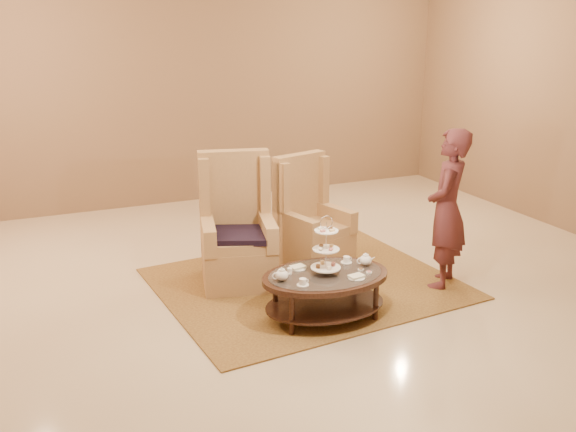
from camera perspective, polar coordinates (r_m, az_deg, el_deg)
name	(u,v)px	position (r m, az deg, el deg)	size (l,w,h in m)	color
ground	(308,304)	(6.24, 1.75, -7.81)	(8.00, 8.00, 0.00)	beige
ceiling	(308,304)	(6.24, 1.75, -7.81)	(8.00, 8.00, 0.02)	white
wall_back	(191,82)	(9.46, -8.66, 11.70)	(8.00, 0.04, 3.50)	#856549
rug	(306,283)	(6.67, 1.59, -6.00)	(3.08, 2.65, 0.02)	olive
tea_table	(325,282)	(5.82, 3.34, -5.86)	(1.21, 0.87, 0.99)	black
armchair_left	(237,239)	(6.62, -4.54, -2.08)	(0.87, 0.89, 1.34)	tan
armchair_right	(309,228)	(7.09, 1.92, -1.11)	(0.81, 0.83, 1.22)	tan
person	(447,209)	(6.57, 13.95, 0.58)	(0.70, 0.69, 1.62)	#522326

